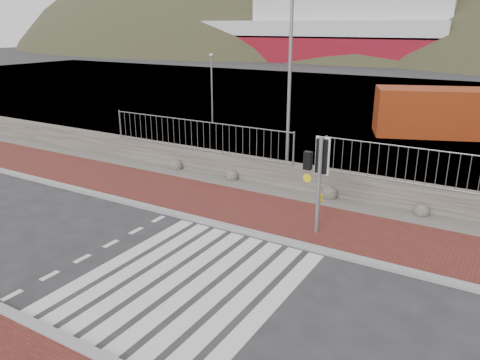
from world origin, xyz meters
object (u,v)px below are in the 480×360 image
Objects in this scene: traffic_signal_far at (319,164)px; shipping_container at (434,112)px; ferry at (315,27)px; streetlight at (292,72)px.

traffic_signal_far is 0.48× the size of shipping_container.
traffic_signal_far reaches higher than shipping_container.
ferry reaches higher than streetlight.
ferry is 17.43× the size of traffic_signal_far.
traffic_signal_far is at bearing -113.19° from shipping_container.
ferry is at bearing 128.59° from streetlight.
ferry is 55.89m from shipping_container.
shipping_container is (0.63, 15.09, -0.83)m from traffic_signal_far.
traffic_signal_far is at bearing -38.99° from streetlight.
ferry reaches higher than traffic_signal_far.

